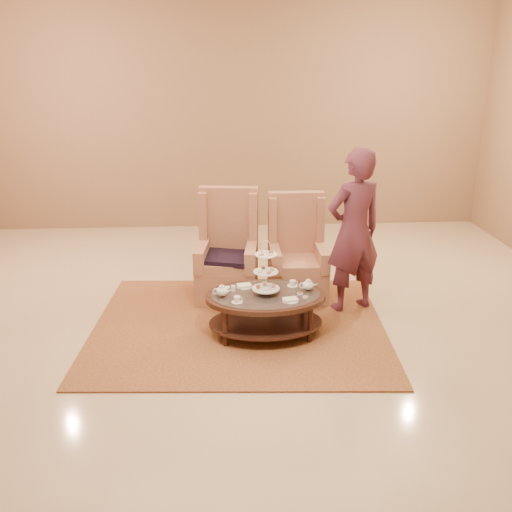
{
  "coord_description": "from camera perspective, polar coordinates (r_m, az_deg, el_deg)",
  "views": [
    {
      "loc": [
        -0.24,
        -5.19,
        2.68
      ],
      "look_at": [
        0.08,
        0.2,
        0.78
      ],
      "focal_mm": 40.0,
      "sensor_mm": 36.0,
      "label": 1
    }
  ],
  "objects": [
    {
      "name": "ground",
      "position": [
        5.85,
        -0.67,
        -7.94
      ],
      "size": [
        8.0,
        8.0,
        0.0
      ],
      "primitive_type": "plane",
      "color": "#C2AE90",
      "rests_on": "ground"
    },
    {
      "name": "ceiling",
      "position": [
        5.85,
        -0.67,
        -7.94
      ],
      "size": [
        8.0,
        8.0,
        0.02
      ],
      "primitive_type": "cube",
      "color": "white",
      "rests_on": "ground"
    },
    {
      "name": "wall_back",
      "position": [
        9.24,
        -1.97,
        13.55
      ],
      "size": [
        8.0,
        0.04,
        3.5
      ],
      "primitive_type": "cube",
      "color": "#8D694D",
      "rests_on": "ground"
    },
    {
      "name": "rug",
      "position": [
        6.03,
        -1.71,
        -6.97
      ],
      "size": [
        3.15,
        2.68,
        0.02
      ],
      "rotation": [
        0.0,
        0.0,
        -0.06
      ],
      "color": "olive",
      "rests_on": "ground"
    },
    {
      "name": "tea_table",
      "position": [
        5.71,
        0.98,
        -4.58
      ],
      "size": [
        1.23,
        0.87,
        1.01
      ],
      "rotation": [
        0.0,
        0.0,
        0.04
      ],
      "color": "black",
      "rests_on": "ground"
    },
    {
      "name": "armchair_left",
      "position": [
        6.65,
        -2.83,
        -0.5
      ],
      "size": [
        0.76,
        0.78,
        1.26
      ],
      "rotation": [
        0.0,
        0.0,
        -0.11
      ],
      "color": "#A96C4F",
      "rests_on": "ground"
    },
    {
      "name": "armchair_right",
      "position": [
        6.68,
        4.09,
        -0.63
      ],
      "size": [
        0.65,
        0.67,
        1.2
      ],
      "rotation": [
        0.0,
        0.0,
        -0.01
      ],
      "color": "#A96C4F",
      "rests_on": "ground"
    },
    {
      "name": "person",
      "position": [
        6.21,
        9.77,
        2.43
      ],
      "size": [
        0.77,
        0.64,
        1.81
      ],
      "rotation": [
        0.0,
        0.0,
        3.5
      ],
      "color": "#4F212F",
      "rests_on": "ground"
    }
  ]
}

